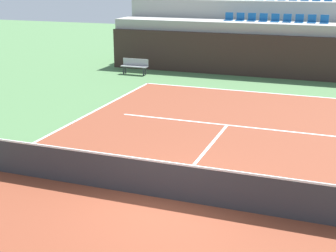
% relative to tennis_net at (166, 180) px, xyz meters
% --- Properties ---
extents(ground_plane, '(80.00, 80.00, 0.00)m').
position_rel_tennis_net_xyz_m(ground_plane, '(0.00, 0.00, -0.51)').
color(ground_plane, '#477042').
extents(court_surface, '(11.00, 24.00, 0.01)m').
position_rel_tennis_net_xyz_m(court_surface, '(0.00, 0.00, -0.50)').
color(court_surface, brown).
rests_on(court_surface, ground_plane).
extents(baseline_far, '(11.00, 0.10, 0.00)m').
position_rel_tennis_net_xyz_m(baseline_far, '(0.00, 11.95, -0.50)').
color(baseline_far, white).
rests_on(baseline_far, court_surface).
extents(service_line_far, '(8.26, 0.10, 0.00)m').
position_rel_tennis_net_xyz_m(service_line_far, '(0.00, 6.40, -0.50)').
color(service_line_far, white).
rests_on(service_line_far, court_surface).
extents(centre_service_line, '(0.10, 6.40, 0.00)m').
position_rel_tennis_net_xyz_m(centre_service_line, '(0.00, 3.20, -0.50)').
color(centre_service_line, white).
rests_on(centre_service_line, court_surface).
extents(back_wall, '(18.10, 0.30, 2.24)m').
position_rel_tennis_net_xyz_m(back_wall, '(0.00, 15.61, 0.61)').
color(back_wall, '#33231E').
rests_on(back_wall, ground_plane).
extents(stands_tier_lower, '(18.10, 2.40, 2.80)m').
position_rel_tennis_net_xyz_m(stands_tier_lower, '(0.00, 16.96, 0.89)').
color(stands_tier_lower, '#9E9E99').
rests_on(stands_tier_lower, ground_plane).
extents(stands_tier_upper, '(18.10, 2.40, 3.84)m').
position_rel_tennis_net_xyz_m(stands_tier_upper, '(0.00, 19.36, 1.41)').
color(stands_tier_upper, '#9E9E99').
rests_on(stands_tier_upper, ground_plane).
extents(seating_row_lower, '(5.59, 0.44, 0.44)m').
position_rel_tennis_net_xyz_m(seating_row_lower, '(0.00, 17.06, 2.42)').
color(seating_row_lower, '#145193').
rests_on(seating_row_lower, stands_tier_lower).
extents(tennis_net, '(11.08, 0.08, 1.07)m').
position_rel_tennis_net_xyz_m(tennis_net, '(0.00, 0.00, 0.00)').
color(tennis_net, black).
rests_on(tennis_net, court_surface).
extents(player_bench, '(1.50, 0.40, 0.85)m').
position_rel_tennis_net_xyz_m(player_bench, '(-7.02, 13.93, -0.00)').
color(player_bench, '#99999E').
rests_on(player_bench, ground_plane).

